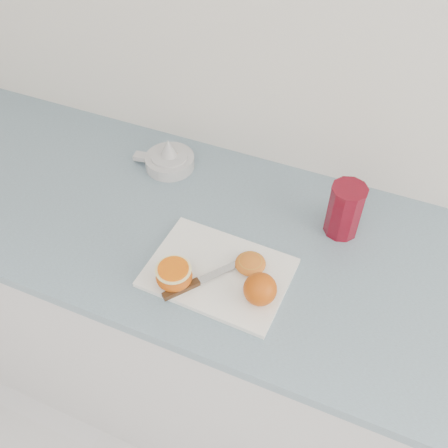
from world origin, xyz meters
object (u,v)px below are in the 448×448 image
counter (229,331)px  red_tumbler (344,212)px  half_orange (174,275)px  citrus_juicer (169,159)px  cutting_board (218,272)px

counter → red_tumbler: 0.57m
half_orange → citrus_juicer: (-0.20, 0.36, -0.01)m
half_orange → citrus_juicer: size_ratio=0.47×
counter → half_orange: (-0.05, -0.19, 0.48)m
counter → half_orange: bearing=-106.3°
half_orange → counter: bearing=73.7°
cutting_board → citrus_juicer: (-0.27, 0.29, 0.02)m
cutting_board → counter: bearing=99.7°
cutting_board → half_orange: bearing=-138.7°
citrus_juicer → red_tumbler: size_ratio=1.24×
cutting_board → half_orange: 0.10m
red_tumbler → counter: bearing=-153.6°
half_orange → citrus_juicer: citrus_juicer is taller
counter → half_orange: size_ratio=30.09×
red_tumbler → cutting_board: bearing=-132.4°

